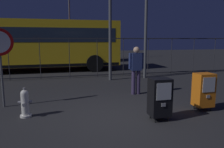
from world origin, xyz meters
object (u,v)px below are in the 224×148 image
object	(u,v)px
pedestrian	(136,68)
bus_near	(30,43)
stop_sign	(0,51)
fire_hydrant	(25,103)
street_light_far_left	(69,6)
bus_far	(34,42)
newspaper_box_primary	(160,97)
newspaper_box_secondary	(204,90)

from	to	relation	value
pedestrian	bus_near	distance (m)	8.04
bus_near	stop_sign	bearing A→B (deg)	-90.17
fire_hydrant	street_light_far_left	xyz separation A→B (m)	(2.00, 14.88, 4.47)
bus_far	street_light_far_left	xyz separation A→B (m)	(2.92, 2.25, 3.11)
newspaper_box_primary	newspaper_box_secondary	distance (m)	1.54
fire_hydrant	pedestrian	bearing A→B (deg)	23.16
pedestrian	street_light_far_left	bearing A→B (deg)	96.26
bus_near	fire_hydrant	bearing A→B (deg)	-85.27
fire_hydrant	newspaper_box_secondary	bearing A→B (deg)	-7.53
pedestrian	bus_near	size ratio (longest dim) A/B	0.16
newspaper_box_secondary	bus_far	distance (m)	14.41
newspaper_box_primary	bus_far	bearing A→B (deg)	106.67
bus_near	bus_far	bearing A→B (deg)	92.20
newspaper_box_primary	newspaper_box_secondary	bearing A→B (deg)	14.72
stop_sign	bus_far	size ratio (longest dim) A/B	0.21
bus_far	newspaper_box_secondary	bearing A→B (deg)	-72.30
newspaper_box_secondary	fire_hydrant	bearing A→B (deg)	172.47
street_light_far_left	pedestrian	bearing A→B (deg)	-83.74
pedestrian	street_light_far_left	xyz separation A→B (m)	(-1.47, 13.39, 3.87)
pedestrian	bus_near	bearing A→B (deg)	121.68
newspaper_box_primary	stop_sign	bearing A→B (deg)	152.64
newspaper_box_secondary	pedestrian	world-z (taller)	pedestrian
newspaper_box_primary	pedestrian	world-z (taller)	pedestrian
fire_hydrant	newspaper_box_primary	bearing A→B (deg)	-17.65
stop_sign	pedestrian	xyz separation A→B (m)	(4.19, 0.49, -0.65)
fire_hydrant	newspaper_box_secondary	size ratio (longest dim) A/B	0.73
bus_near	street_light_far_left	size ratio (longest dim) A/B	1.24
stop_sign	street_light_far_left	size ratio (longest dim) A/B	0.26
bus_far	street_light_far_left	bearing A→B (deg)	32.45
newspaper_box_primary	bus_far	size ratio (longest dim) A/B	0.10
stop_sign	street_light_far_left	bearing A→B (deg)	78.92
newspaper_box_secondary	newspaper_box_primary	bearing A→B (deg)	-165.28
street_light_far_left	stop_sign	bearing A→B (deg)	-101.08
bus_near	street_light_far_left	world-z (taller)	street_light_far_left
newspaper_box_primary	street_light_far_left	bearing A→B (deg)	94.17
stop_sign	bus_near	xyz separation A→B (m)	(-0.02, 7.30, 0.11)
newspaper_box_primary	bus_near	distance (m)	10.15
newspaper_box_primary	pedestrian	xyz separation A→B (m)	(0.31, 2.49, 0.38)
newspaper_box_secondary	stop_sign	world-z (taller)	stop_sign
fire_hydrant	street_light_far_left	distance (m)	15.66
newspaper_box_primary	bus_far	xyz separation A→B (m)	(-4.08, 13.63, 1.14)
bus_near	street_light_far_left	bearing A→B (deg)	67.11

